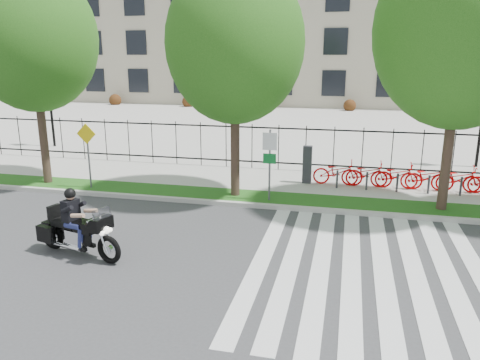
# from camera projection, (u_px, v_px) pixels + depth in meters

# --- Properties ---
(ground) EXTENTS (120.00, 120.00, 0.00)m
(ground) POSITION_uv_depth(u_px,v_px,m) (182.00, 251.00, 12.56)
(ground) COLOR #393A3C
(ground) RESTS_ON ground
(curb) EXTENTS (60.00, 0.20, 0.15)m
(curb) POSITION_uv_depth(u_px,v_px,m) (222.00, 203.00, 16.40)
(curb) COLOR #B6B4AB
(curb) RESTS_ON ground
(grass_verge) EXTENTS (60.00, 1.50, 0.15)m
(grass_verge) POSITION_uv_depth(u_px,v_px,m) (228.00, 196.00, 17.19)
(grass_verge) COLOR #1E5114
(grass_verge) RESTS_ON ground
(sidewalk) EXTENTS (60.00, 3.50, 0.15)m
(sidewalk) POSITION_uv_depth(u_px,v_px,m) (243.00, 179.00, 19.54)
(sidewalk) COLOR #ACABA1
(sidewalk) RESTS_ON ground
(plaza) EXTENTS (80.00, 34.00, 0.10)m
(plaza) POSITION_uv_depth(u_px,v_px,m) (294.00, 123.00, 36.05)
(plaza) COLOR #ACABA1
(plaza) RESTS_ON ground
(crosswalk_stripes) EXTENTS (5.70, 8.00, 0.01)m
(crosswalk_stripes) POSITION_uv_depth(u_px,v_px,m) (367.00, 269.00, 11.49)
(crosswalk_stripes) COLOR silver
(crosswalk_stripes) RESTS_ON ground
(iron_fence) EXTENTS (30.00, 0.06, 2.00)m
(iron_fence) POSITION_uv_depth(u_px,v_px,m) (252.00, 146.00, 20.91)
(iron_fence) COLOR black
(iron_fence) RESTS_ON sidewalk
(office_building) EXTENTS (60.00, 21.90, 20.15)m
(office_building) POSITION_uv_depth(u_px,v_px,m) (318.00, 10.00, 52.21)
(office_building) COLOR #ABA389
(office_building) RESTS_ON ground
(lamp_post_left) EXTENTS (1.06, 0.70, 4.25)m
(lamp_post_left) POSITION_uv_depth(u_px,v_px,m) (49.00, 91.00, 25.66)
(lamp_post_left) COLOR black
(lamp_post_left) RESTS_ON ground
(street_tree_0) EXTENTS (4.77, 4.77, 8.30)m
(street_tree_0) POSITION_uv_depth(u_px,v_px,m) (32.00, 38.00, 17.40)
(street_tree_0) COLOR #38251E
(street_tree_0) RESTS_ON grass_verge
(street_tree_1) EXTENTS (4.74, 4.74, 8.06)m
(street_tree_1) POSITION_uv_depth(u_px,v_px,m) (235.00, 43.00, 15.74)
(street_tree_1) COLOR #38251E
(street_tree_1) RESTS_ON grass_verge
(street_tree_2) EXTENTS (5.25, 5.25, 8.70)m
(street_tree_2) POSITION_uv_depth(u_px,v_px,m) (462.00, 30.00, 14.09)
(street_tree_2) COLOR #38251E
(street_tree_2) RESTS_ON grass_verge
(bike_share_station) EXTENTS (10.03, 0.87, 1.50)m
(bike_share_station) POSITION_uv_depth(u_px,v_px,m) (441.00, 178.00, 17.47)
(bike_share_station) COLOR #2D2D33
(bike_share_station) RESTS_ON sidewalk
(sign_pole_regulatory) EXTENTS (0.50, 0.09, 2.50)m
(sign_pole_regulatory) POSITION_uv_depth(u_px,v_px,m) (270.00, 156.00, 16.06)
(sign_pole_regulatory) COLOR #59595B
(sign_pole_regulatory) RESTS_ON grass_verge
(sign_pole_warning) EXTENTS (0.78, 0.09, 2.49)m
(sign_pole_warning) POSITION_uv_depth(u_px,v_px,m) (88.00, 147.00, 17.60)
(sign_pole_warning) COLOR #59595B
(sign_pole_warning) RESTS_ON grass_verge
(motorcycle_rider) EXTENTS (2.77, 1.24, 2.18)m
(motorcycle_rider) POSITION_uv_depth(u_px,v_px,m) (78.00, 229.00, 12.13)
(motorcycle_rider) COLOR black
(motorcycle_rider) RESTS_ON ground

